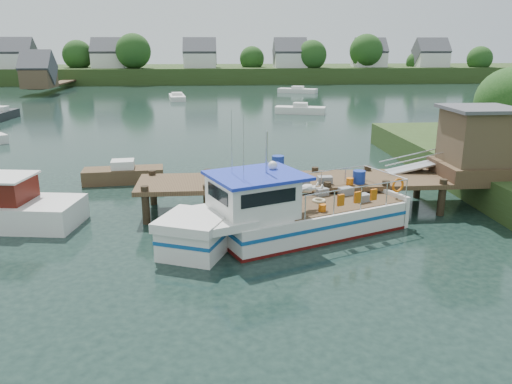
{
  "coord_description": "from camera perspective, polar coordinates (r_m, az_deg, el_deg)",
  "views": [
    {
      "loc": [
        -2.64,
        -20.93,
        7.07
      ],
      "look_at": [
        -1.0,
        -1.5,
        1.3
      ],
      "focal_mm": 35.0,
      "sensor_mm": 36.0,
      "label": 1
    }
  ],
  "objects": [
    {
      "name": "far_shore",
      "position": [
        103.46,
        -3.45,
        13.7
      ],
      "size": [
        140.0,
        42.55,
        9.22
      ],
      "color": "#2B401A",
      "rests_on": "ground"
    },
    {
      "name": "moored_c",
      "position": [
        41.06,
        20.28,
        6.06
      ],
      "size": [
        6.43,
        2.96,
        0.98
      ],
      "rotation": [
        0.0,
        0.0,
        -0.32
      ],
      "color": "silver",
      "rests_on": "ground"
    },
    {
      "name": "moored_b",
      "position": [
        54.05,
        5.08,
        9.36
      ],
      "size": [
        5.55,
        3.14,
        1.16
      ],
      "rotation": [
        0.0,
        0.0,
        0.34
      ],
      "color": "silver",
      "rests_on": "ground"
    },
    {
      "name": "lobster_boat",
      "position": [
        18.85,
        3.01,
        -2.67
      ],
      "size": [
        9.9,
        6.06,
        4.93
      ],
      "rotation": [
        0.0,
        0.0,
        0.39
      ],
      "color": "silver",
      "rests_on": "ground"
    },
    {
      "name": "moored_rowboat",
      "position": [
        27.51,
        -14.9,
        1.99
      ],
      "size": [
        4.27,
        1.8,
        1.21
      ],
      "rotation": [
        0.0,
        0.0,
        -0.43
      ],
      "color": "#4A3723",
      "rests_on": "ground"
    },
    {
      "name": "moored_e",
      "position": [
        55.77,
        -27.03,
        7.9
      ],
      "size": [
        1.85,
        4.63,
        1.25
      ],
      "rotation": [
        0.0,
        0.0,
        0.11
      ],
      "color": "black",
      "rests_on": "ground"
    },
    {
      "name": "moored_d",
      "position": [
        68.71,
        -9.01,
        10.68
      ],
      "size": [
        2.63,
        5.85,
        0.96
      ],
      "rotation": [
        0.0,
        0.0,
        -0.4
      ],
      "color": "silver",
      "rests_on": "ground"
    },
    {
      "name": "moored_far",
      "position": [
        78.16,
        4.78,
        11.51
      ],
      "size": [
        6.19,
        4.23,
        1.0
      ],
      "rotation": [
        0.0,
        0.0,
        -0.16
      ],
      "color": "silver",
      "rests_on": "ground"
    },
    {
      "name": "dock",
      "position": [
        23.36,
        18.4,
        3.7
      ],
      "size": [
        16.6,
        3.0,
        4.78
      ],
      "color": "#4A3723",
      "rests_on": "ground"
    },
    {
      "name": "ground_plane",
      "position": [
        22.25,
        2.24,
        -2.06
      ],
      "size": [
        160.0,
        160.0,
        0.0
      ],
      "primitive_type": "plane",
      "color": "black"
    }
  ]
}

